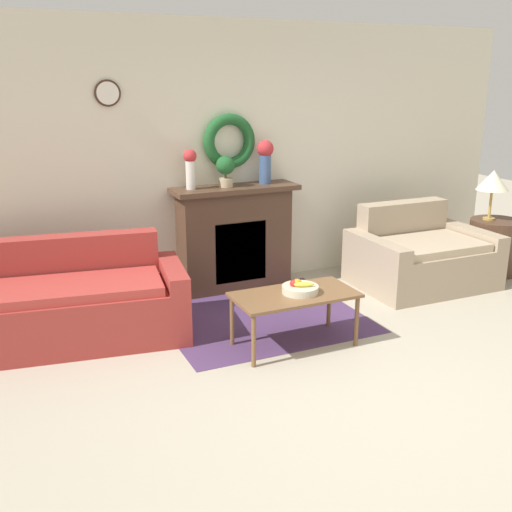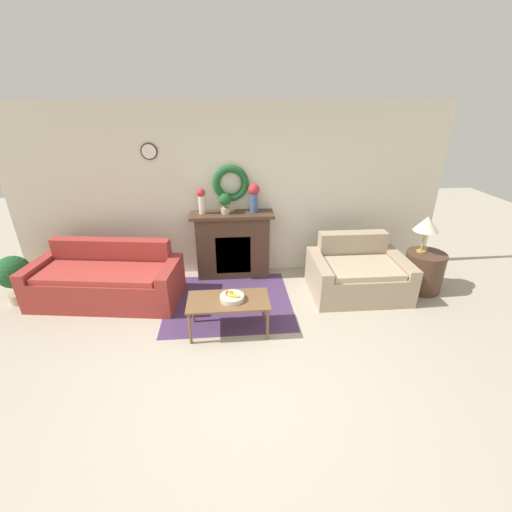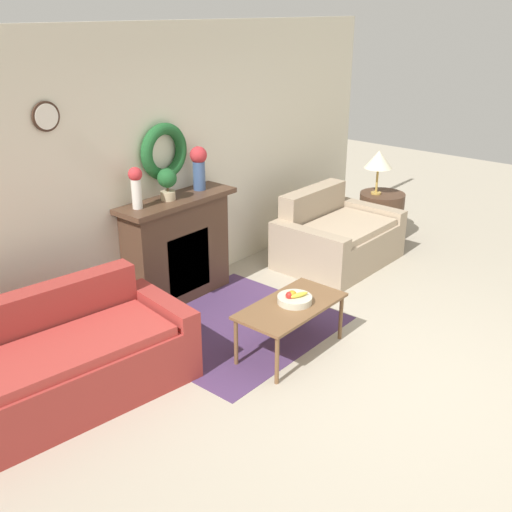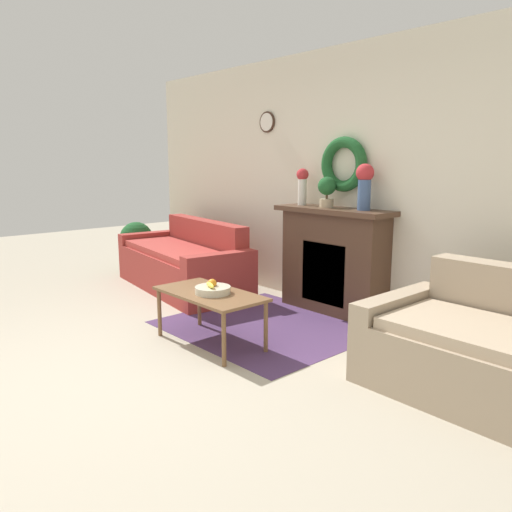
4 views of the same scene
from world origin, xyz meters
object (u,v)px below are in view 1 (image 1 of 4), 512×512
Objects in this scene: fruit_bowl at (300,288)px; potted_plant_on_mantel at (225,169)px; vase_on_mantel_left at (190,166)px; loveseat_right at (421,257)px; table_lamp at (493,181)px; fireplace at (235,237)px; vase_on_mantel_right at (265,158)px; coffee_table at (295,299)px; couch_left at (59,306)px; side_table_by_loveseat at (494,246)px.

fruit_bowl is 1.69m from potted_plant_on_mantel.
loveseat_right is at bearing -17.29° from vase_on_mantel_left.
table_lamp is (2.86, 0.85, 0.55)m from fruit_bowl.
fruit_bowl is 1.78m from vase_on_mantel_left.
fireplace is 0.93× the size of loveseat_right.
fireplace is 0.87m from vase_on_mantel_right.
coffee_table is at bearing -76.79° from vase_on_mantel_left.
fireplace is 2.33× the size of table_lamp.
couch_left is 2.50m from vase_on_mantel_right.
fireplace is 4.16× the size of potted_plant_on_mantel.
fruit_bowl is 0.97× the size of potted_plant_on_mantel.
loveseat_right is 2.28m from potted_plant_on_mantel.
loveseat_right is 3.15× the size of vase_on_mantel_right.
vase_on_mantel_right is (0.45, 1.52, 0.94)m from coffee_table.
potted_plant_on_mantel is (0.36, -0.02, -0.05)m from vase_on_mantel_left.
side_table_by_loveseat is (2.94, 0.79, -0.19)m from fruit_bowl.
vase_on_mantel_right reaches higher than table_lamp.
fireplace reaches higher than loveseat_right.
vase_on_mantel_left reaches higher than potted_plant_on_mantel.
coffee_table is at bearing -19.32° from couch_left.
vase_on_mantel_left is at bearing 176.81° from potted_plant_on_mantel.
vase_on_mantel_right is at bearing 2.57° from potted_plant_on_mantel.
table_lamp reaches higher than coffee_table.
potted_plant_on_mantel reaches higher than fruit_bowl.
potted_plant_on_mantel is at bearing -177.43° from vase_on_mantel_right.
loveseat_right reaches higher than coffee_table.
side_table_by_loveseat is at bearing 15.15° from fruit_bowl.
fireplace is 0.59× the size of couch_left.
fruit_bowl is 3.05m from side_table_by_loveseat.
potted_plant_on_mantel is at bearing 167.34° from table_lamp.
side_table_by_loveseat is at bearing 6.74° from couch_left.
coffee_table is at bearing -156.93° from loveseat_right.
potted_plant_on_mantel is at bearing 89.96° from coffee_table.
table_lamp is at bearing -11.64° from vase_on_mantel_left.
fireplace reaches higher than side_table_by_loveseat.
fireplace reaches higher than coffee_table.
couch_left reaches higher than coffee_table.
potted_plant_on_mantel is (-2.98, 0.71, 0.96)m from side_table_by_loveseat.
coffee_table is at bearing -106.34° from vase_on_mantel_right.
vase_on_mantel_left is 0.88× the size of vase_on_mantel_right.
vase_on_mantel_right reaches higher than potted_plant_on_mantel.
side_table_by_loveseat reaches higher than fruit_bowl.
loveseat_right is (1.85, -0.71, -0.25)m from fireplace.
vase_on_mantel_right is at bearing 75.24° from fruit_bowl.
couch_left reaches higher than fruit_bowl.
fireplace is 1.52m from fruit_bowl.
potted_plant_on_mantel is at bearing 26.92° from couch_left.
couch_left is at bearing 153.05° from fruit_bowl.
fireplace is 4.31× the size of fruit_bowl.
fireplace is 2.13× the size of side_table_by_loveseat.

